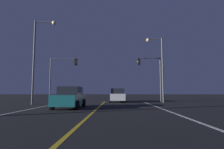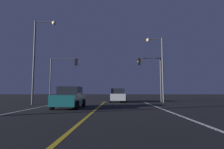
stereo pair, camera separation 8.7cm
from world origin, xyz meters
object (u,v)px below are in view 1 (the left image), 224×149
object	(u,v)px
traffic_light_near_right	(150,69)
street_lamp_right_far	(159,61)
traffic_light_near_left	(63,69)
car_ahead_far	(118,96)
car_oncoming	(70,98)
street_lamp_left_mid	(39,51)

from	to	relation	value
traffic_light_near_right	street_lamp_right_far	world-z (taller)	street_lamp_right_far
traffic_light_near_left	traffic_light_near_right	bearing A→B (deg)	0.00
car_ahead_far	street_lamp_right_far	world-z (taller)	street_lamp_right_far
car_ahead_far	traffic_light_near_right	world-z (taller)	traffic_light_near_right
traffic_light_near_left	car_ahead_far	bearing A→B (deg)	-6.43
car_oncoming	street_lamp_right_far	distance (m)	12.10
car_oncoming	traffic_light_near_left	bearing A→B (deg)	-160.47
street_lamp_right_far	street_lamp_left_mid	bearing A→B (deg)	14.23
car_oncoming	traffic_light_near_right	world-z (taller)	traffic_light_near_right
car_ahead_far	street_lamp_left_mid	distance (m)	10.61
street_lamp_left_mid	street_lamp_right_far	xyz separation A→B (m)	(13.14, 3.33, -0.55)
traffic_light_near_right	street_lamp_right_far	size ratio (longest dim) A/B	0.74
traffic_light_near_left	street_lamp_right_far	world-z (taller)	street_lamp_right_far
car_ahead_far	car_oncoming	bearing A→B (deg)	155.81
car_ahead_far	traffic_light_near_left	bearing A→B (deg)	83.57
car_oncoming	traffic_light_near_right	xyz separation A→B (m)	(8.15, 9.49, 3.46)
street_lamp_left_mid	street_lamp_right_far	size ratio (longest dim) A/B	1.12
traffic_light_near_left	street_lamp_right_far	xyz separation A→B (m)	(12.19, -2.31, 0.65)
traffic_light_near_right	traffic_light_near_left	xyz separation A→B (m)	(-11.52, -0.00, 0.02)
car_oncoming	street_lamp_left_mid	size ratio (longest dim) A/B	0.49
street_lamp_right_far	car_oncoming	bearing A→B (deg)	39.12
car_oncoming	street_lamp_right_far	size ratio (longest dim) A/B	0.55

